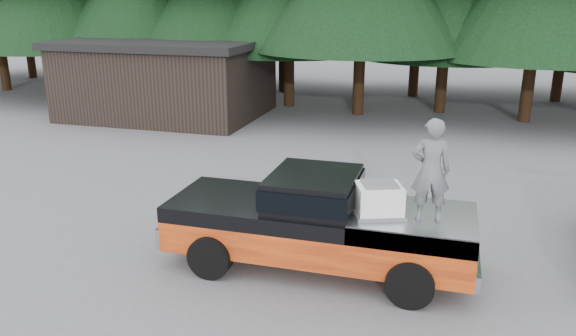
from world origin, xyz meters
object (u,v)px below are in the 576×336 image
(man_on_bed, at_px, (431,171))
(utility_building, at_px, (168,77))
(air_compressor, at_px, (379,201))
(pickup_truck, at_px, (318,236))

(man_on_bed, bearing_deg, utility_building, -56.66)
(air_compressor, distance_m, utility_building, 16.65)
(air_compressor, bearing_deg, man_on_bed, -22.64)
(pickup_truck, distance_m, utility_building, 15.76)
(air_compressor, distance_m, man_on_bed, 1.08)
(man_on_bed, height_order, utility_building, utility_building)
(pickup_truck, height_order, air_compressor, air_compressor)
(pickup_truck, bearing_deg, utility_building, 128.16)
(pickup_truck, distance_m, air_compressor, 1.51)
(pickup_truck, height_order, man_on_bed, man_on_bed)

